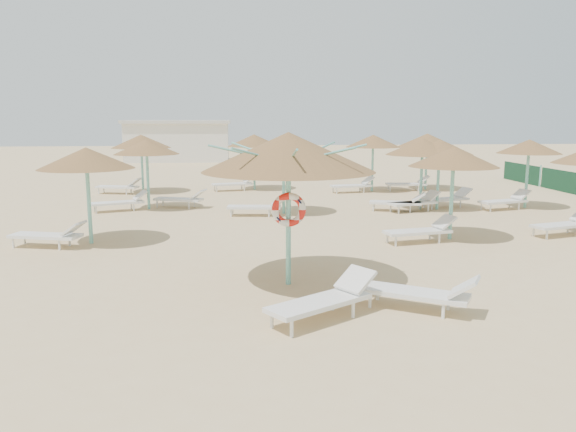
{
  "coord_description": "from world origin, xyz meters",
  "views": [
    {
      "loc": [
        -1.45,
        -11.02,
        3.48
      ],
      "look_at": [
        -0.29,
        1.32,
        1.3
      ],
      "focal_mm": 35.0,
      "sensor_mm": 36.0,
      "label": 1
    }
  ],
  "objects": [
    {
      "name": "ground",
      "position": [
        0.0,
        0.0,
        0.0
      ],
      "size": [
        120.0,
        120.0,
        0.0
      ],
      "primitive_type": "plane",
      "color": "tan",
      "rests_on": "ground"
    },
    {
      "name": "main_palapa",
      "position": [
        -0.37,
        0.38,
        2.78
      ],
      "size": [
        3.56,
        3.56,
        3.19
      ],
      "color": "#6EBEB2",
      "rests_on": "ground"
    },
    {
      "name": "lounger_main_b",
      "position": [
        1.92,
        -1.52,
        0.35
      ],
      "size": [
        2.04,
        1.56,
        0.73
      ],
      "rotation": [
        0.0,
        0.0,
        -0.55
      ],
      "color": "white",
      "rests_on": "ground"
    },
    {
      "name": "lounger_main_a",
      "position": [
        0.07,
        -1.77,
        0.37
      ],
      "size": [
        2.12,
        1.71,
        0.77
      ],
      "rotation": [
        0.0,
        0.0,
        0.59
      ],
      "color": "white",
      "rests_on": "ground"
    },
    {
      "name": "service_hut",
      "position": [
        -6.0,
        35.0,
        1.64
      ],
      "size": [
        8.4,
        4.4,
        3.25
      ],
      "color": "silver",
      "rests_on": "ground"
    },
    {
      "name": "palapa_field",
      "position": [
        2.57,
        10.8,
        2.31
      ],
      "size": [
        18.88,
        14.46,
        2.72
      ],
      "color": "#6EBEB2",
      "rests_on": "ground"
    }
  ]
}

